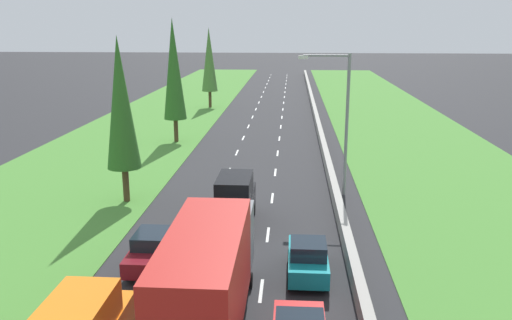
{
  "coord_description": "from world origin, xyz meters",
  "views": [
    {
      "loc": [
        2.88,
        1.36,
        10.67
      ],
      "look_at": [
        0.43,
        37.13,
        1.41
      ],
      "focal_mm": 36.89,
      "sensor_mm": 36.0,
      "label": 1
    }
  ],
  "objects_px": {
    "maroon_sedan_left_lane": "(154,248)",
    "teal_hatchback_right_lane": "(308,259)",
    "poplar_tree_fourth": "(209,60)",
    "black_van_centre_lane": "(235,201)",
    "street_light_mast": "(342,115)",
    "red_box_truck_centre_lane": "(209,278)",
    "poplar_tree_third": "(174,70)",
    "poplar_tree_second": "(121,104)"
  },
  "relations": [
    {
      "from": "black_van_centre_lane",
      "to": "red_box_truck_centre_lane",
      "type": "bearing_deg",
      "value": -88.7
    },
    {
      "from": "red_box_truck_centre_lane",
      "to": "teal_hatchback_right_lane",
      "type": "height_order",
      "value": "red_box_truck_centre_lane"
    },
    {
      "from": "red_box_truck_centre_lane",
      "to": "teal_hatchback_right_lane",
      "type": "bearing_deg",
      "value": 52.57
    },
    {
      "from": "black_van_centre_lane",
      "to": "maroon_sedan_left_lane",
      "type": "height_order",
      "value": "black_van_centre_lane"
    },
    {
      "from": "poplar_tree_second",
      "to": "maroon_sedan_left_lane",
      "type": "bearing_deg",
      "value": -65.18
    },
    {
      "from": "teal_hatchback_right_lane",
      "to": "poplar_tree_fourth",
      "type": "xyz_separation_m",
      "value": [
        -11.59,
        47.52,
        5.39
      ]
    },
    {
      "from": "teal_hatchback_right_lane",
      "to": "poplar_tree_third",
      "type": "bearing_deg",
      "value": 113.59
    },
    {
      "from": "poplar_tree_third",
      "to": "street_light_mast",
      "type": "distance_m",
      "value": 20.39
    },
    {
      "from": "street_light_mast",
      "to": "poplar_tree_second",
      "type": "bearing_deg",
      "value": -170.32
    },
    {
      "from": "poplar_tree_second",
      "to": "street_light_mast",
      "type": "xyz_separation_m",
      "value": [
        13.24,
        2.26,
        -0.88
      ]
    },
    {
      "from": "poplar_tree_second",
      "to": "teal_hatchback_right_lane",
      "type": "bearing_deg",
      "value": -40.36
    },
    {
      "from": "black_van_centre_lane",
      "to": "maroon_sedan_left_lane",
      "type": "distance_m",
      "value": 6.1
    },
    {
      "from": "teal_hatchback_right_lane",
      "to": "street_light_mast",
      "type": "xyz_separation_m",
      "value": [
        2.3,
        11.56,
        4.4
      ]
    },
    {
      "from": "black_van_centre_lane",
      "to": "teal_hatchback_right_lane",
      "type": "bearing_deg",
      "value": -57.09
    },
    {
      "from": "teal_hatchback_right_lane",
      "to": "black_van_centre_lane",
      "type": "distance_m",
      "value": 7.01
    },
    {
      "from": "poplar_tree_fourth",
      "to": "black_van_centre_lane",
      "type": "bearing_deg",
      "value": -79.41
    },
    {
      "from": "black_van_centre_lane",
      "to": "street_light_mast",
      "type": "distance_m",
      "value": 9.18
    },
    {
      "from": "black_van_centre_lane",
      "to": "maroon_sedan_left_lane",
      "type": "bearing_deg",
      "value": -121.32
    },
    {
      "from": "poplar_tree_third",
      "to": "black_van_centre_lane",
      "type": "bearing_deg",
      "value": -69.37
    },
    {
      "from": "maroon_sedan_left_lane",
      "to": "teal_hatchback_right_lane",
      "type": "bearing_deg",
      "value": -5.56
    },
    {
      "from": "maroon_sedan_left_lane",
      "to": "poplar_tree_third",
      "type": "height_order",
      "value": "poplar_tree_third"
    },
    {
      "from": "maroon_sedan_left_lane",
      "to": "poplar_tree_second",
      "type": "distance_m",
      "value": 10.88
    },
    {
      "from": "teal_hatchback_right_lane",
      "to": "poplar_tree_second",
      "type": "height_order",
      "value": "poplar_tree_second"
    },
    {
      "from": "poplar_tree_second",
      "to": "street_light_mast",
      "type": "bearing_deg",
      "value": 9.68
    },
    {
      "from": "poplar_tree_third",
      "to": "teal_hatchback_right_lane",
      "type": "bearing_deg",
      "value": -66.41
    },
    {
      "from": "teal_hatchback_right_lane",
      "to": "black_van_centre_lane",
      "type": "xyz_separation_m",
      "value": [
        -3.8,
        5.87,
        0.56
      ]
    },
    {
      "from": "black_van_centre_lane",
      "to": "street_light_mast",
      "type": "relative_size",
      "value": 0.54
    },
    {
      "from": "black_van_centre_lane",
      "to": "poplar_tree_second",
      "type": "height_order",
      "value": "poplar_tree_second"
    },
    {
      "from": "red_box_truck_centre_lane",
      "to": "poplar_tree_third",
      "type": "bearing_deg",
      "value": 104.41
    },
    {
      "from": "poplar_tree_second",
      "to": "street_light_mast",
      "type": "distance_m",
      "value": 13.46
    },
    {
      "from": "maroon_sedan_left_lane",
      "to": "poplar_tree_second",
      "type": "xyz_separation_m",
      "value": [
        -3.99,
        8.62,
        5.3
      ]
    },
    {
      "from": "maroon_sedan_left_lane",
      "to": "red_box_truck_centre_lane",
      "type": "bearing_deg",
      "value": -57.48
    },
    {
      "from": "black_van_centre_lane",
      "to": "street_light_mast",
      "type": "xyz_separation_m",
      "value": [
        6.09,
        5.69,
        3.83
      ]
    },
    {
      "from": "maroon_sedan_left_lane",
      "to": "poplar_tree_fourth",
      "type": "distance_m",
      "value": 47.38
    },
    {
      "from": "poplar_tree_second",
      "to": "black_van_centre_lane",
      "type": "bearing_deg",
      "value": -25.66
    },
    {
      "from": "maroon_sedan_left_lane",
      "to": "poplar_tree_third",
      "type": "bearing_deg",
      "value": 100.11
    },
    {
      "from": "poplar_tree_third",
      "to": "street_light_mast",
      "type": "xyz_separation_m",
      "value": [
        13.85,
        -14.9,
        -1.48
      ]
    },
    {
      "from": "poplar_tree_fourth",
      "to": "red_box_truck_centre_lane",
      "type": "bearing_deg",
      "value": -81.25
    },
    {
      "from": "poplar_tree_second",
      "to": "poplar_tree_third",
      "type": "distance_m",
      "value": 17.18
    },
    {
      "from": "teal_hatchback_right_lane",
      "to": "maroon_sedan_left_lane",
      "type": "relative_size",
      "value": 0.87
    },
    {
      "from": "red_box_truck_centre_lane",
      "to": "poplar_tree_third",
      "type": "height_order",
      "value": "poplar_tree_third"
    },
    {
      "from": "teal_hatchback_right_lane",
      "to": "maroon_sedan_left_lane",
      "type": "xyz_separation_m",
      "value": [
        -6.96,
        0.68,
        -0.02
      ]
    }
  ]
}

